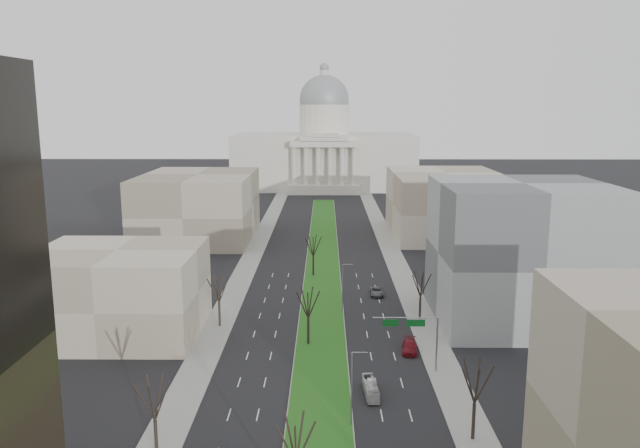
{
  "coord_description": "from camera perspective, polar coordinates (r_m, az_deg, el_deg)",
  "views": [
    {
      "loc": [
        0.66,
        -12.15,
        36.89
      ],
      "look_at": [
        -0.48,
        115.97,
        12.36
      ],
      "focal_mm": 35.0,
      "sensor_mm": 36.0,
      "label": 1
    }
  ],
  "objects": [
    {
      "name": "ground",
      "position": [
        137.21,
        0.22,
        -4.76
      ],
      "size": [
        600.0,
        600.0,
        0.0
      ],
      "primitive_type": "plane",
      "color": "black",
      "rests_on": "ground"
    },
    {
      "name": "median",
      "position": [
        136.2,
        0.22,
        -4.83
      ],
      "size": [
        8.0,
        222.03,
        0.2
      ],
      "color": "#999993",
      "rests_on": "ground"
    },
    {
      "name": "sidewalk_left",
      "position": [
        114.75,
        -8.71,
        -8.01
      ],
      "size": [
        5.0,
        330.0,
        0.15
      ],
      "primitive_type": "cube",
      "color": "gray",
      "rests_on": "ground"
    },
    {
      "name": "sidewalk_right",
      "position": [
        114.55,
        9.03,
        -8.05
      ],
      "size": [
        5.0,
        330.0,
        0.15
      ],
      "primitive_type": "cube",
      "color": "gray",
      "rests_on": "ground"
    },
    {
      "name": "capitol",
      "position": [
        282.49,
        0.38,
        6.66
      ],
      "size": [
        80.0,
        46.0,
        55.0
      ],
      "color": "beige",
      "rests_on": "ground"
    },
    {
      "name": "building_beige_left",
      "position": [
        107.07,
        -17.93,
        -5.92
      ],
      "size": [
        26.0,
        22.0,
        14.0
      ],
      "primitive_type": "cube",
      "color": "tan",
      "rests_on": "ground"
    },
    {
      "name": "building_grey_right",
      "position": [
        112.16,
        17.81,
        -2.52
      ],
      "size": [
        28.0,
        26.0,
        24.0
      ],
      "primitive_type": "cube",
      "color": "#5E6063",
      "rests_on": "ground"
    },
    {
      "name": "building_far_left",
      "position": [
        178.0,
        -11.06,
        1.62
      ],
      "size": [
        30.0,
        40.0,
        18.0
      ],
      "primitive_type": "cube",
      "color": "gray",
      "rests_on": "ground"
    },
    {
      "name": "building_far_right",
      "position": [
        182.59,
        11.35,
        1.84
      ],
      "size": [
        30.0,
        40.0,
        18.0
      ],
      "primitive_type": "cube",
      "color": "tan",
      "rests_on": "ground"
    },
    {
      "name": "tree_left_mid",
      "position": [
        69.5,
        -14.95,
        -15.03
      ],
      "size": [
        5.4,
        5.4,
        9.72
      ],
      "color": "black",
      "rests_on": "ground"
    },
    {
      "name": "tree_left_far",
      "position": [
        106.08,
        -9.25,
        -5.76
      ],
      "size": [
        5.28,
        5.28,
        9.5
      ],
      "color": "black",
      "rests_on": "ground"
    },
    {
      "name": "tree_right_mid",
      "position": [
        72.62,
        14.04,
        -13.68
      ],
      "size": [
        5.52,
        5.52,
        9.94
      ],
      "color": "black",
      "rests_on": "ground"
    },
    {
      "name": "tree_right_far",
      "position": [
        109.74,
        9.2,
        -5.37
      ],
      "size": [
        5.04,
        5.04,
        9.07
      ],
      "color": "black",
      "rests_on": "ground"
    },
    {
      "name": "tree_median_a",
      "position": [
        60.17,
        -2.21,
        -18.96
      ],
      "size": [
        5.4,
        5.4,
        9.72
      ],
      "color": "black",
      "rests_on": "ground"
    },
    {
      "name": "tree_median_b",
      "position": [
        96.92,
        -1.09,
        -7.13
      ],
      "size": [
        5.4,
        5.4,
        9.72
      ],
      "color": "black",
      "rests_on": "ground"
    },
    {
      "name": "tree_median_c",
      "position": [
        135.52,
        -0.63,
        -1.91
      ],
      "size": [
        5.4,
        5.4,
        9.72
      ],
      "color": "black",
      "rests_on": "ground"
    },
    {
      "name": "streetlamp_median_b",
      "position": [
        74.49,
        2.94,
        -14.69
      ],
      "size": [
        1.9,
        0.2,
        9.16
      ],
      "color": "gray",
      "rests_on": "ground"
    },
    {
      "name": "streetlamp_median_c",
      "position": [
        111.89,
        2.09,
        -5.83
      ],
      "size": [
        1.9,
        0.2,
        9.16
      ],
      "color": "gray",
      "rests_on": "ground"
    },
    {
      "name": "mast_arm_signs",
      "position": [
        88.69,
        8.92,
        -9.61
      ],
      "size": [
        9.12,
        0.24,
        8.09
      ],
      "color": "gray",
      "rests_on": "ground"
    },
    {
      "name": "car_red",
      "position": [
        97.39,
        8.19,
        -11.04
      ],
      "size": [
        2.89,
        5.68,
        1.58
      ],
      "primitive_type": "imported",
      "rotation": [
        0.0,
        0.0,
        -0.13
      ],
      "color": "maroon",
      "rests_on": "ground"
    },
    {
      "name": "car_grey_far",
      "position": [
        123.99,
        5.22,
        -6.16
      ],
      "size": [
        2.62,
        5.43,
        1.49
      ],
      "primitive_type": "imported",
      "rotation": [
        0.0,
        0.0,
        -0.03
      ],
      "color": "#565B5F",
      "rests_on": "ground"
    },
    {
      "name": "box_van",
      "position": [
        83.49,
        4.64,
        -14.73
      ],
      "size": [
        1.94,
        6.6,
        1.82
      ],
      "primitive_type": "imported",
      "rotation": [
        0.0,
        0.0,
        0.06
      ],
      "color": "silver",
      "rests_on": "ground"
    }
  ]
}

